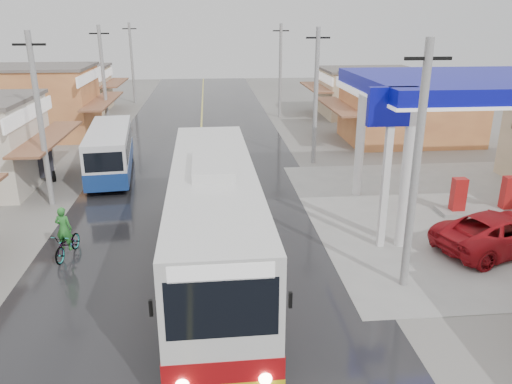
# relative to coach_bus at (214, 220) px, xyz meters

# --- Properties ---
(ground) EXTENTS (120.00, 120.00, 0.00)m
(ground) POSITION_rel_coach_bus_xyz_m (-0.73, -1.49, -2.00)
(ground) COLOR slate
(ground) RESTS_ON ground
(road) EXTENTS (12.00, 90.00, 0.02)m
(road) POSITION_rel_coach_bus_xyz_m (-0.73, 13.51, -1.99)
(road) COLOR black
(road) RESTS_ON ground
(centre_line) EXTENTS (0.15, 90.00, 0.01)m
(centre_line) POSITION_rel_coach_bus_xyz_m (-0.73, 13.51, -1.98)
(centre_line) COLOR #D8CC4C
(centre_line) RESTS_ON road
(shopfronts_right) EXTENTS (11.00, 44.00, 4.80)m
(shopfronts_right) POSITION_rel_coach_bus_xyz_m (14.27, 10.51, -2.00)
(shopfronts_right) COLOR silver
(shopfronts_right) RESTS_ON ground
(utility_poles_left) EXTENTS (1.60, 50.00, 8.00)m
(utility_poles_left) POSITION_rel_coach_bus_xyz_m (-7.73, 14.51, -2.00)
(utility_poles_left) COLOR gray
(utility_poles_left) RESTS_ON ground
(utility_poles_right) EXTENTS (1.60, 36.00, 8.00)m
(utility_poles_right) POSITION_rel_coach_bus_xyz_m (6.27, 13.51, -2.00)
(utility_poles_right) COLOR gray
(utility_poles_right) RESTS_ON ground
(coach_bus) EXTENTS (3.11, 13.33, 4.15)m
(coach_bus) POSITION_rel_coach_bus_xyz_m (0.00, 0.00, 0.00)
(coach_bus) COLOR silver
(coach_bus) RESTS_ON road
(second_bus) EXTENTS (3.02, 8.22, 2.66)m
(second_bus) POSITION_rel_coach_bus_xyz_m (-5.65, 11.99, -0.56)
(second_bus) COLOR silver
(second_bus) RESTS_ON road
(jeepney) EXTENTS (5.85, 4.01, 1.49)m
(jeepney) POSITION_rel_coach_bus_xyz_m (10.91, 0.78, -1.26)
(jeepney) COLOR #A21017
(jeepney) RESTS_ON ground
(cyclist) EXTENTS (1.02, 2.01, 2.06)m
(cyclist) POSITION_rel_coach_bus_xyz_m (-5.49, 1.71, -1.32)
(cyclist) COLOR black
(cyclist) RESTS_ON ground
(tricycle_near) EXTENTS (2.44, 2.68, 1.86)m
(tricycle_near) POSITION_rel_coach_bus_xyz_m (-9.64, 11.74, -0.93)
(tricycle_near) COLOR #26262D
(tricycle_near) RESTS_ON ground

